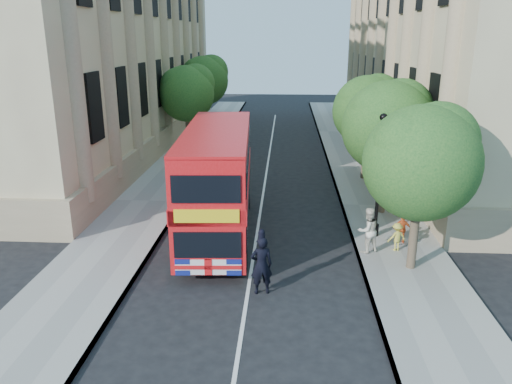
% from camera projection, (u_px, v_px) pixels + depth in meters
% --- Properties ---
extents(ground, '(120.00, 120.00, 0.00)m').
position_uv_depth(ground, '(245.00, 308.00, 15.68)').
color(ground, black).
rests_on(ground, ground).
extents(pavement_right, '(3.50, 80.00, 0.12)m').
position_uv_depth(pavement_right, '(376.00, 206.00, 24.86)').
color(pavement_right, gray).
rests_on(pavement_right, ground).
extents(pavement_left, '(3.50, 80.00, 0.12)m').
position_uv_depth(pavement_left, '(149.00, 202.00, 25.52)').
color(pavement_left, gray).
rests_on(pavement_left, ground).
extents(building_right, '(12.00, 38.00, 18.00)m').
position_uv_depth(building_right, '(468.00, 23.00, 35.04)').
color(building_right, tan).
rests_on(building_right, ground).
extents(building_left, '(12.00, 38.00, 18.00)m').
position_uv_depth(building_left, '(84.00, 24.00, 36.64)').
color(building_left, tan).
rests_on(building_left, ground).
extents(tree_right_near, '(4.00, 4.00, 6.08)m').
position_uv_depth(tree_right_near, '(423.00, 157.00, 16.96)').
color(tree_right_near, '#473828').
rests_on(tree_right_near, ground).
extents(tree_right_mid, '(4.20, 4.20, 6.37)m').
position_uv_depth(tree_right_mid, '(389.00, 122.00, 22.62)').
color(tree_right_mid, '#473828').
rests_on(tree_right_mid, ground).
extents(tree_right_far, '(4.00, 4.00, 6.15)m').
position_uv_depth(tree_right_far, '(368.00, 107.00, 28.37)').
color(tree_right_far, '#473828').
rests_on(tree_right_far, ground).
extents(tree_left_far, '(4.00, 4.00, 6.30)m').
position_uv_depth(tree_left_far, '(187.00, 90.00, 35.68)').
color(tree_left_far, '#473828').
rests_on(tree_left_far, ground).
extents(tree_left_back, '(4.20, 4.20, 6.65)m').
position_uv_depth(tree_left_back, '(205.00, 78.00, 43.22)').
color(tree_left_back, '#473828').
rests_on(tree_left_back, ground).
extents(lamp_post, '(0.32, 0.32, 5.16)m').
position_uv_depth(lamp_post, '(379.00, 181.00, 20.36)').
color(lamp_post, black).
rests_on(lamp_post, pavement_right).
extents(double_decker_bus, '(3.14, 9.81, 4.47)m').
position_uv_depth(double_decker_bus, '(218.00, 179.00, 20.82)').
color(double_decker_bus, red).
rests_on(double_decker_bus, ground).
extents(box_van, '(2.30, 4.82, 2.67)m').
position_uv_depth(box_van, '(214.00, 162.00, 28.31)').
color(box_van, black).
rests_on(box_van, ground).
extents(police_constable, '(0.82, 0.63, 2.01)m').
position_uv_depth(police_constable, '(261.00, 265.00, 16.31)').
color(police_constable, black).
rests_on(police_constable, ground).
extents(woman_pedestrian, '(1.08, 1.00, 1.79)m').
position_uv_depth(woman_pedestrian, '(368.00, 230.00, 19.21)').
color(woman_pedestrian, silver).
rests_on(woman_pedestrian, pavement_right).
extents(child_a, '(0.73, 0.38, 1.19)m').
position_uv_depth(child_a, '(402.00, 229.00, 20.16)').
color(child_a, orange).
rests_on(child_a, pavement_right).
extents(child_b, '(0.82, 0.62, 1.13)m').
position_uv_depth(child_b, '(397.00, 237.00, 19.45)').
color(child_b, '#D4C848').
rests_on(child_b, pavement_right).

